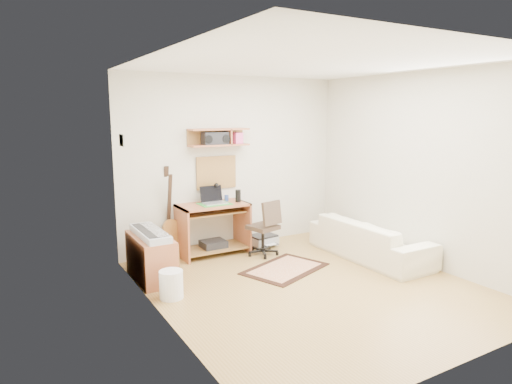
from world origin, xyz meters
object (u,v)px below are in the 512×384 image
task_chair (263,227)px  sofa (370,233)px  printer (263,240)px  cabinet (151,258)px  desk (213,229)px

task_chair → sofa: size_ratio=0.44×
sofa → printer: bearing=37.5°
cabinet → printer: 2.05m
desk → task_chair: task_chair is taller
desk → task_chair: (0.61, -0.40, 0.04)m
task_chair → sofa: 1.53m
printer → desk: bearing=174.7°
printer → sofa: 1.66m
desk → cabinet: size_ratio=1.11×
printer → sofa: bearing=-59.3°
cabinet → sofa: 3.05m
desk → printer: size_ratio=2.46×
desk → task_chair: size_ratio=1.20×
cabinet → printer: size_ratio=2.22×
desk → sofa: (1.86, -1.28, -0.01)m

